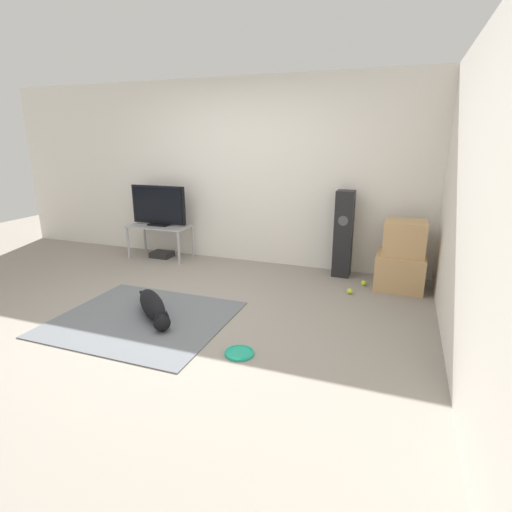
{
  "coord_description": "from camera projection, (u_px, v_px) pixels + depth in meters",
  "views": [
    {
      "loc": [
        2.12,
        -3.24,
        1.74
      ],
      "look_at": [
        0.6,
        0.89,
        0.45
      ],
      "focal_mm": 28.0,
      "sensor_mm": 36.0,
      "label": 1
    }
  ],
  "objects": [
    {
      "name": "ground_plane",
      "position": [
        172.0,
        315.0,
        4.11
      ],
      "size": [
        12.0,
        12.0,
        0.0
      ],
      "primitive_type": "plane",
      "color": "gray"
    },
    {
      "name": "wall_back",
      "position": [
        246.0,
        173.0,
        5.64
      ],
      "size": [
        8.0,
        0.06,
        2.55
      ],
      "color": "silver",
      "rests_on": "ground_plane"
    },
    {
      "name": "wall_right",
      "position": [
        473.0,
        206.0,
        2.89
      ],
      "size": [
        0.06,
        8.0,
        2.55
      ],
      "color": "silver",
      "rests_on": "ground_plane"
    },
    {
      "name": "area_rug",
      "position": [
        143.0,
        319.0,
        4.01
      ],
      "size": [
        1.68,
        1.47,
        0.01
      ],
      "color": "slate",
      "rests_on": "ground_plane"
    },
    {
      "name": "dog",
      "position": [
        153.0,
        306.0,
        4.01
      ],
      "size": [
        0.8,
        0.75,
        0.24
      ],
      "color": "black",
      "rests_on": "area_rug"
    },
    {
      "name": "frisbee",
      "position": [
        239.0,
        353.0,
        3.35
      ],
      "size": [
        0.25,
        0.25,
        0.03
      ],
      "color": "#199E7A",
      "rests_on": "ground_plane"
    },
    {
      "name": "cardboard_box_lower",
      "position": [
        399.0,
        272.0,
        4.79
      ],
      "size": [
        0.56,
        0.49,
        0.42
      ],
      "color": "tan",
      "rests_on": "ground_plane"
    },
    {
      "name": "cardboard_box_upper",
      "position": [
        405.0,
        238.0,
        4.68
      ],
      "size": [
        0.47,
        0.42,
        0.4
      ],
      "color": "tan",
      "rests_on": "cardboard_box_lower"
    },
    {
      "name": "floor_speaker",
      "position": [
        343.0,
        234.0,
        5.15
      ],
      "size": [
        0.23,
        0.23,
        1.12
      ],
      "color": "black",
      "rests_on": "ground_plane"
    },
    {
      "name": "tv_stand",
      "position": [
        160.0,
        229.0,
        6.0
      ],
      "size": [
        0.93,
        0.48,
        0.5
      ],
      "color": "#A8A8AD",
      "rests_on": "ground_plane"
    },
    {
      "name": "tv",
      "position": [
        158.0,
        206.0,
        5.9
      ],
      "size": [
        0.88,
        0.2,
        0.59
      ],
      "color": "black",
      "rests_on": "tv_stand"
    },
    {
      "name": "tennis_ball_by_boxes",
      "position": [
        350.0,
        291.0,
        4.66
      ],
      "size": [
        0.07,
        0.07,
        0.07
      ],
      "color": "#C6E033",
      "rests_on": "ground_plane"
    },
    {
      "name": "tennis_ball_near_speaker",
      "position": [
        364.0,
        283.0,
        4.92
      ],
      "size": [
        0.07,
        0.07,
        0.07
      ],
      "color": "#C6E033",
      "rests_on": "ground_plane"
    },
    {
      "name": "game_console",
      "position": [
        162.0,
        254.0,
        6.12
      ],
      "size": [
        0.31,
        0.25,
        0.08
      ],
      "color": "black",
      "rests_on": "ground_plane"
    }
  ]
}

